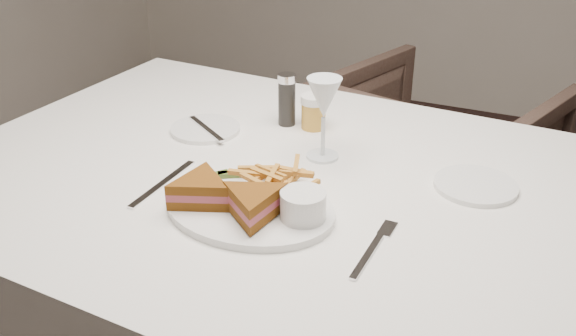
# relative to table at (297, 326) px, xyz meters

# --- Properties ---
(table) EXTENTS (1.54, 1.08, 0.75)m
(table) POSITION_rel_table_xyz_m (0.00, 0.00, 0.00)
(table) COLOR white
(table) RESTS_ON ground
(chair_far) EXTENTS (0.87, 0.85, 0.72)m
(chair_far) POSITION_rel_table_xyz_m (0.08, 0.96, -0.01)
(chair_far) COLOR #49352C
(chair_far) RESTS_ON ground
(table_setting) EXTENTS (0.77, 0.64, 0.18)m
(table_setting) POSITION_rel_table_xyz_m (-0.03, -0.05, 0.41)
(table_setting) COLOR white
(table_setting) RESTS_ON table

